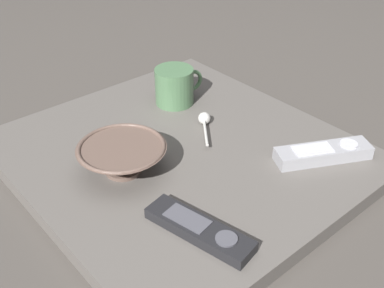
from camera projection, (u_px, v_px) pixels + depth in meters
ground_plane at (182, 162)px, 0.97m from camera, size 6.00×6.00×0.00m
table at (182, 155)px, 0.96m from camera, size 0.61×0.65×0.03m
cereal_bowl at (122, 156)px, 0.87m from camera, size 0.17×0.17×0.06m
coffee_mug at (175, 86)px, 1.08m from camera, size 0.12×0.09×0.08m
teaspoon at (205, 120)px, 1.01m from camera, size 0.08×0.10×0.03m
tv_remote_near at (199, 229)px, 0.74m from camera, size 0.09×0.19×0.02m
tv_remote_far at (323, 153)px, 0.91m from camera, size 0.19×0.13×0.03m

